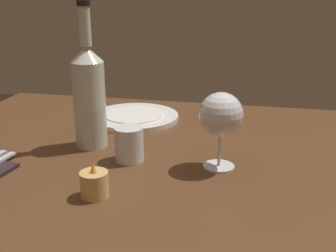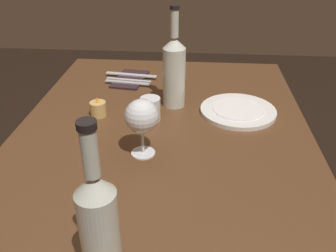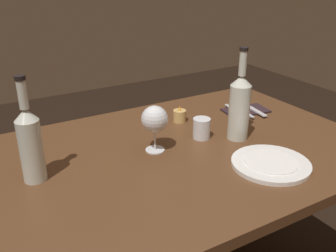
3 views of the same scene
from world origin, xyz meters
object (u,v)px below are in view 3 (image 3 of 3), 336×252
Objects in this scene: fork_outer at (237,111)px; table_knife at (251,108)px; water_tumbler at (202,129)px; wine_glass_left at (155,120)px; dinner_plate at (271,164)px; wine_bottle_second at (239,106)px; fork_inner at (241,110)px; wine_bottle at (30,142)px; votive_candle at (180,116)px; folded_napkin at (246,111)px.

table_knife is at bearing 0.00° from fork_outer.
wine_glass_left is at bearing -179.03° from water_tumbler.
dinner_plate reaches higher than fork_outer.
wine_bottle_second is 0.29m from fork_inner.
wine_bottle_second is 1.86× the size of fork_outer.
fork_outer and table_knife have the same top height.
wine_bottle_second is at bearing -30.64° from water_tumbler.
wine_bottle_second reaches higher than wine_bottle.
water_tumbler is at bearing -94.52° from votive_candle.
wine_bottle_second reaches higher than table_knife.
water_tumbler reaches higher than dinner_plate.
wine_bottle is at bearing 178.02° from wine_glass_left.
wine_bottle_second is 0.27m from fork_outer.
fork_inner is at bearing 7.17° from wine_bottle.
fork_outer is 0.08m from table_knife.
dinner_plate reaches higher than fork_inner.
dinner_plate is 1.23× the size of folded_napkin.
votive_candle is at bearing 85.48° from water_tumbler.
wine_glass_left is 0.90× the size of fork_outer.
dinner_plate is at bearing -121.55° from folded_napkin.
table_knife is (0.35, 0.12, -0.02)m from water_tumbler.
fork_outer is at bearing 180.00° from fork_inner.
fork_outer is (0.20, 0.41, 0.00)m from dinner_plate.
wine_bottle is 0.60m from water_tumbler.
dinner_plate is (0.27, -0.28, -0.11)m from wine_glass_left.
votive_candle is at bearing 14.98° from wine_bottle.
table_knife is (0.03, 0.00, 0.01)m from folded_napkin.
wine_bottle_second is 1.59× the size of table_knife.
fork_outer is (0.26, -0.05, -0.01)m from votive_candle.
table_knife is at bearing 0.00° from fork_inner.
fork_outer is at bearing 24.38° from water_tumbler.
dinner_plate is 1.38× the size of fork_outer.
dinner_plate is 0.45m from fork_outer.
votive_candle is (0.21, 0.18, -0.09)m from wine_glass_left.
water_tumbler is 0.32m from fork_inner.
votive_candle is 0.31m from folded_napkin.
dinner_plate is 1.38× the size of fork_inner.
wine_glass_left is at bearing -166.32° from folded_napkin.
dinner_plate is (0.06, -0.46, -0.02)m from votive_candle.
wine_bottle is 0.71m from wine_bottle_second.
table_knife is (0.54, 0.13, -0.10)m from wine_glass_left.
table_knife is (0.94, 0.11, -0.11)m from wine_bottle.
votive_candle is at bearing 170.56° from folded_napkin.
fork_inner is at bearing 22.52° from water_tumbler.
wine_bottle_second is at bearing -67.45° from votive_candle.
fork_outer is (0.46, 0.13, -0.10)m from wine_glass_left.
wine_glass_left is at bearing -139.93° from votive_candle.
water_tumbler is 0.17m from votive_candle.
fork_inner is (0.22, 0.41, 0.00)m from dinner_plate.
wine_glass_left is 0.51× the size of wine_bottle.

